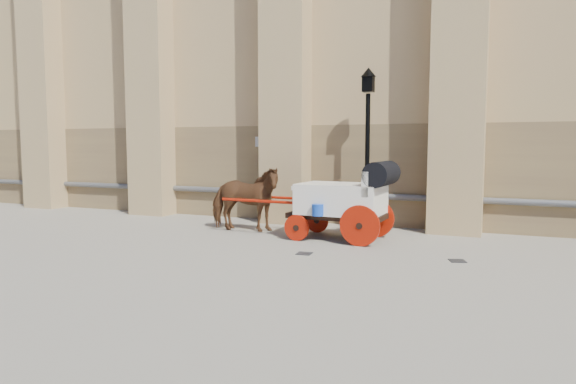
% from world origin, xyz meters
% --- Properties ---
extents(ground, '(90.00, 90.00, 0.00)m').
position_xyz_m(ground, '(0.00, 0.00, 0.00)').
color(ground, gray).
rests_on(ground, ground).
extents(horse, '(2.23, 1.20, 1.80)m').
position_xyz_m(horse, '(-1.44, 1.71, 0.90)').
color(horse, brown).
rests_on(horse, ground).
extents(carriage, '(4.63, 1.66, 2.01)m').
position_xyz_m(carriage, '(1.55, 1.56, 1.08)').
color(carriage, black).
rests_on(carriage, ground).
extents(street_lamp, '(0.42, 0.42, 4.53)m').
position_xyz_m(street_lamp, '(1.65, 3.22, 2.42)').
color(street_lamp, black).
rests_on(street_lamp, ground).
extents(drain_grate_near, '(0.34, 0.34, 0.01)m').
position_xyz_m(drain_grate_near, '(1.16, -0.43, 0.01)').
color(drain_grate_near, black).
rests_on(drain_grate_near, ground).
extents(drain_grate_far, '(0.41, 0.41, 0.01)m').
position_xyz_m(drain_grate_far, '(4.36, 0.13, 0.01)').
color(drain_grate_far, black).
rests_on(drain_grate_far, ground).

